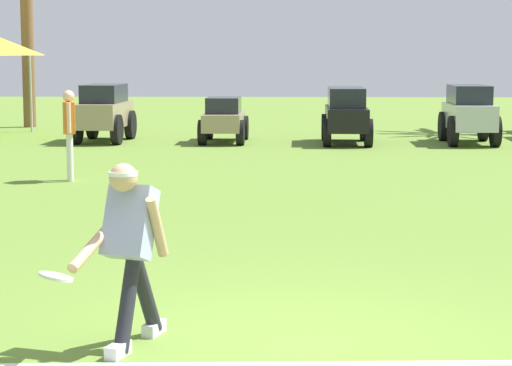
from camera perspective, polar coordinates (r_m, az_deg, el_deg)
ground_plane at (r=7.75m, az=2.01°, el=-9.26°), size 80.00×80.00×0.00m
field_line_paint at (r=7.30m, az=2.02°, el=-10.30°), size 26.47×1.47×0.01m
frisbee_thrower at (r=7.55m, az=-7.19°, el=-3.52°), size 0.67×1.01×1.43m
frisbee_in_flight at (r=7.03m, az=-11.36°, el=-5.28°), size 0.32×0.32×0.08m
teammate_near_sideline at (r=17.40m, az=-10.62°, el=3.19°), size 0.26×0.50×1.56m
parked_car_slot_a at (r=24.76m, az=-8.68°, el=4.07°), size 1.28×2.40×1.40m
parked_car_slot_b at (r=24.29m, az=-1.85°, el=3.67°), size 1.12×2.22×1.10m
parked_car_slot_c at (r=24.08m, az=5.18°, el=3.98°), size 1.17×2.41×1.34m
parked_car_slot_d at (r=24.48m, az=12.07°, el=3.95°), size 1.18×2.36×1.40m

